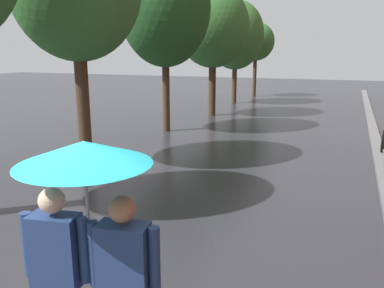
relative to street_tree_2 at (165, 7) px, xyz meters
name	(u,v)px	position (x,y,z in m)	size (l,w,h in m)	color
kerb_strip	(377,146)	(6.72, -0.07, -4.08)	(0.30, 36.00, 0.12)	slate
street_tree_2	(165,7)	(0.00, 0.00, 0.00)	(3.02, 3.02, 6.10)	#473323
street_tree_3	(213,27)	(0.32, 3.92, -0.42)	(3.05, 3.05, 5.43)	#473323
street_tree_4	(235,35)	(0.05, 8.30, -0.57)	(2.96, 2.96, 5.35)	#473323
street_tree_5	(256,42)	(0.27, 12.04, -0.82)	(2.25, 2.25, 4.48)	#473323
couple_under_umbrella	(88,231)	(4.07, -9.87, -2.81)	(1.16, 1.04, 2.05)	black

